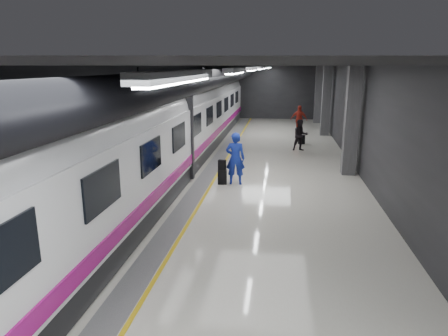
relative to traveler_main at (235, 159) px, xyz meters
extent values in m
plane|color=beige|center=(0.05, 0.17, -1.02)|extent=(40.00, 40.00, 0.00)
cube|color=black|center=(0.05, 0.17, 3.48)|extent=(10.00, 40.00, 0.02)
cube|color=#28282B|center=(0.05, 20.17, 1.23)|extent=(10.00, 0.02, 4.50)
cube|color=#28282B|center=(-4.95, 0.17, 1.23)|extent=(0.02, 40.00, 4.50)
cube|color=#28282B|center=(5.05, 0.17, 1.23)|extent=(0.02, 40.00, 4.50)
cube|color=slate|center=(-1.30, 0.17, -1.01)|extent=(0.65, 39.80, 0.01)
cube|color=gold|center=(-0.90, 0.17, -1.01)|extent=(0.10, 39.80, 0.01)
cylinder|color=black|center=(-1.25, 0.17, 2.93)|extent=(0.80, 38.00, 0.80)
cube|color=silver|center=(0.65, -10.83, 3.38)|extent=(0.22, 2.60, 0.10)
cube|color=silver|center=(0.65, -5.83, 3.38)|extent=(0.22, 2.60, 0.10)
cube|color=silver|center=(0.65, -0.83, 3.38)|extent=(0.22, 2.60, 0.10)
cube|color=silver|center=(0.65, 4.17, 3.38)|extent=(0.22, 2.60, 0.10)
cube|color=silver|center=(0.65, 9.17, 3.38)|extent=(0.22, 2.60, 0.10)
cube|color=silver|center=(0.65, 14.17, 3.38)|extent=(0.22, 2.60, 0.10)
cube|color=silver|center=(0.65, 18.17, 3.38)|extent=(0.22, 2.60, 0.10)
cube|color=#515154|center=(4.60, 2.17, 1.23)|extent=(0.55, 0.55, 4.50)
cube|color=#515154|center=(4.60, 12.17, 1.23)|extent=(0.55, 0.55, 4.50)
cube|color=#515154|center=(4.60, 18.17, 1.23)|extent=(0.55, 0.55, 4.50)
cube|color=black|center=(-3.20, 0.17, -0.67)|extent=(2.80, 38.00, 0.60)
cube|color=white|center=(-3.20, 0.17, 0.73)|extent=(2.90, 38.00, 2.20)
cylinder|color=white|center=(-3.20, 0.17, 1.68)|extent=(2.80, 38.00, 2.80)
cube|color=#950D6E|center=(-1.73, 0.17, -0.07)|extent=(0.04, 38.00, 0.35)
cube|color=black|center=(-3.20, 0.17, 0.98)|extent=(3.05, 0.25, 3.80)
cube|color=black|center=(-1.73, -7.83, 1.13)|extent=(0.05, 1.60, 0.85)
cube|color=black|center=(-1.73, -4.83, 1.13)|extent=(0.05, 1.60, 0.85)
cube|color=black|center=(-1.73, -1.83, 1.13)|extent=(0.05, 1.60, 0.85)
cube|color=black|center=(-1.73, 1.17, 1.13)|extent=(0.05, 1.60, 0.85)
cube|color=black|center=(-1.73, 4.17, 1.13)|extent=(0.05, 1.60, 0.85)
cube|color=black|center=(-1.73, 7.17, 1.13)|extent=(0.05, 1.60, 0.85)
cube|color=black|center=(-1.73, 10.17, 1.13)|extent=(0.05, 1.60, 0.85)
cube|color=black|center=(-1.73, 13.17, 1.13)|extent=(0.05, 1.60, 0.85)
cube|color=black|center=(-1.73, 16.17, 1.13)|extent=(0.05, 1.60, 0.85)
imported|color=#181CB4|center=(0.00, 0.00, 0.00)|extent=(0.78, 0.54, 2.04)
cube|color=black|center=(-0.49, -0.10, -0.73)|extent=(0.38, 0.26, 0.58)
cube|color=black|center=(-0.50, -0.11, -0.25)|extent=(0.31, 0.19, 0.39)
imported|color=black|center=(2.77, 6.78, -0.17)|extent=(0.95, 0.81, 1.70)
imported|color=maroon|center=(2.90, 12.46, -0.06)|extent=(1.19, 0.68, 1.91)
cube|color=black|center=(2.95, 8.73, -0.75)|extent=(0.41, 0.32, 0.54)
camera|label=1|loc=(1.68, -14.90, 3.48)|focal=32.00mm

